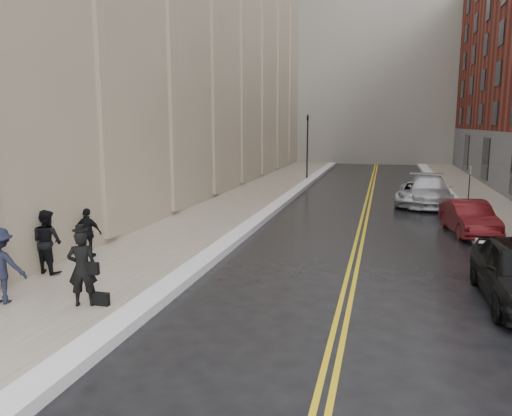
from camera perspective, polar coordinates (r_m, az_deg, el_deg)
The scene contains 16 objects.
ground at distance 10.84m, azimuth -4.92°, elevation -15.08°, with size 160.00×160.00×0.00m, color black.
sidewalk_left at distance 26.82m, azimuth -2.73°, elevation 0.09°, with size 4.00×64.00×0.15m, color gray.
sidewalk_right at distance 26.29m, azimuth 26.68°, elevation -1.14°, with size 3.00×64.00×0.15m, color gray.
lane_stripe_a at distance 25.69m, azimuth 12.11°, elevation -0.70°, with size 0.12×64.00×0.01m, color gold.
lane_stripe_b at distance 25.68m, azimuth 12.64°, elevation -0.73°, with size 0.12×64.00×0.01m, color gold.
snow_ridge_left at distance 26.24m, azimuth 2.08°, elevation 0.00°, with size 0.70×60.80×0.26m, color white.
snow_ridge_right at distance 25.94m, azimuth 22.70°, elevation -0.82°, with size 0.85×60.80×0.30m, color white.
traffic_signal at distance 39.74m, azimuth 5.90°, elevation 7.53°, with size 0.18×0.15×5.20m.
parking_sign_far at distance 29.80m, azimuth 23.21°, elevation 2.77°, with size 0.06×0.35×2.23m.
car_maroon at distance 22.36m, azimuth 23.16°, elevation -1.01°, with size 1.47×4.20×1.38m, color #4B0D11.
car_silver_near at distance 29.40m, azimuth 19.14°, elevation 1.87°, with size 2.29×5.64×1.64m, color #B3B5BC.
car_silver_far at distance 29.27m, azimuth 17.99°, elevation 1.60°, with size 2.20×4.77×1.33m, color #A0A4A9.
pedestrian_main at distance 12.79m, azimuth -19.25°, elevation -6.52°, with size 0.68×0.45×1.87m, color black.
pedestrian_a at distance 15.93m, azimuth -22.74°, elevation -3.54°, with size 0.92×0.72×1.89m, color black.
pedestrian_b at distance 13.75m, azimuth -27.22°, elevation -5.89°, with size 1.22×0.70×1.89m, color black.
pedestrian_c at distance 17.34m, azimuth -18.65°, elevation -2.71°, with size 0.96×0.40×1.64m, color black.
Camera 1 is at (3.31, -9.27, 4.53)m, focal length 35.00 mm.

